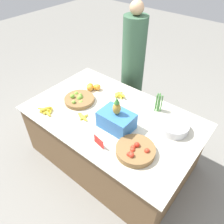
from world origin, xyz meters
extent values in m
plane|color=gray|center=(0.00, 0.00, 0.00)|extent=(12.00, 12.00, 0.00)
cube|color=brown|center=(0.00, 0.00, 0.34)|extent=(1.78, 1.11, 0.67)
cube|color=beige|center=(0.00, 0.00, 0.68)|extent=(1.86, 1.16, 0.01)
cylinder|color=olive|center=(-0.45, -0.04, 0.71)|extent=(0.34, 0.34, 0.05)
sphere|color=#6BA333|center=(-0.45, -0.04, 0.73)|extent=(0.05, 0.05, 0.05)
sphere|color=#7AB238|center=(-0.46, -0.03, 0.72)|extent=(0.05, 0.05, 0.05)
sphere|color=#7AB238|center=(-0.52, -0.09, 0.75)|extent=(0.05, 0.05, 0.05)
sphere|color=#7AB238|center=(-0.54, 0.00, 0.73)|extent=(0.05, 0.05, 0.05)
sphere|color=#6BA333|center=(-0.44, -0.02, 0.73)|extent=(0.05, 0.05, 0.05)
sphere|color=#89BC42|center=(-0.45, -0.04, 0.74)|extent=(0.05, 0.05, 0.05)
sphere|color=#7AB238|center=(-0.39, -0.08, 0.72)|extent=(0.05, 0.05, 0.05)
sphere|color=#7AB238|center=(-0.53, -0.08, 0.71)|extent=(0.05, 0.05, 0.05)
sphere|color=#89BC42|center=(-0.43, -0.15, 0.74)|extent=(0.04, 0.04, 0.04)
sphere|color=#6BA333|center=(-0.44, -0.05, 0.73)|extent=(0.05, 0.05, 0.05)
sphere|color=#7AB238|center=(-0.39, -0.08, 0.71)|extent=(0.05, 0.05, 0.05)
sphere|color=#7AB238|center=(-0.47, -0.01, 0.75)|extent=(0.05, 0.05, 0.05)
sphere|color=#89BC42|center=(-0.48, 0.00, 0.73)|extent=(0.05, 0.05, 0.05)
cylinder|color=olive|center=(0.48, -0.26, 0.71)|extent=(0.35, 0.35, 0.06)
sphere|color=red|center=(0.47, -0.29, 0.74)|extent=(0.05, 0.05, 0.05)
sphere|color=red|center=(0.49, -0.27, 0.71)|extent=(0.04, 0.04, 0.04)
sphere|color=red|center=(0.49, -0.35, 0.71)|extent=(0.04, 0.04, 0.04)
sphere|color=red|center=(0.48, -0.33, 0.75)|extent=(0.04, 0.04, 0.04)
sphere|color=red|center=(0.46, -0.27, 0.74)|extent=(0.05, 0.05, 0.05)
sphere|color=red|center=(0.57, -0.22, 0.75)|extent=(0.05, 0.05, 0.05)
sphere|color=red|center=(0.47, -0.23, 0.76)|extent=(0.05, 0.05, 0.05)
sphere|color=red|center=(0.47, -0.35, 0.75)|extent=(0.04, 0.04, 0.04)
sphere|color=red|center=(0.50, -0.35, 0.76)|extent=(0.05, 0.05, 0.05)
sphere|color=red|center=(0.41, -0.27, 0.72)|extent=(0.04, 0.04, 0.04)
sphere|color=orange|center=(-0.51, 0.19, 0.72)|extent=(0.08, 0.08, 0.08)
sphere|color=orange|center=(-0.45, 0.26, 0.72)|extent=(0.08, 0.08, 0.08)
sphere|color=orange|center=(-0.53, 0.22, 0.72)|extent=(0.08, 0.08, 0.08)
sphere|color=orange|center=(-0.46, 0.25, 0.72)|extent=(0.07, 0.07, 0.07)
cylinder|color=silver|center=(0.61, 0.22, 0.73)|extent=(0.29, 0.29, 0.09)
cube|color=red|center=(0.17, -0.40, 0.73)|extent=(0.13, 0.03, 0.09)
cube|color=#3370B7|center=(0.14, -0.11, 0.77)|extent=(0.34, 0.24, 0.18)
ellipsoid|color=#B28E38|center=(0.14, -0.11, 0.93)|extent=(0.08, 0.08, 0.13)
cone|color=#387A33|center=(0.14, -0.11, 1.02)|extent=(0.06, 0.06, 0.06)
cylinder|color=#428438|center=(0.32, 0.41, 0.79)|extent=(0.01, 0.01, 0.21)
cylinder|color=#428438|center=(0.33, 0.39, 0.79)|extent=(0.01, 0.01, 0.21)
cylinder|color=#428438|center=(0.33, 0.38, 0.79)|extent=(0.01, 0.01, 0.21)
cylinder|color=#4C8E42|center=(0.36, 0.39, 0.79)|extent=(0.01, 0.01, 0.21)
cylinder|color=#4C8E42|center=(0.34, 0.37, 0.79)|extent=(0.01, 0.01, 0.21)
cylinder|color=#4C8E42|center=(0.32, 0.39, 0.79)|extent=(0.01, 0.01, 0.21)
cylinder|color=#4C8E42|center=(0.35, 0.38, 0.79)|extent=(0.01, 0.01, 0.21)
cylinder|color=#4C8E42|center=(0.30, 0.40, 0.79)|extent=(0.01, 0.01, 0.21)
cylinder|color=#428438|center=(0.31, 0.36, 0.79)|extent=(0.01, 0.01, 0.21)
ellipsoid|color=yellow|center=(-0.61, -0.41, 0.70)|extent=(0.09, 0.13, 0.03)
ellipsoid|color=yellow|center=(-0.57, -0.37, 0.70)|extent=(0.11, 0.10, 0.03)
ellipsoid|color=yellow|center=(-0.59, -0.40, 0.70)|extent=(0.08, 0.13, 0.03)
ellipsoid|color=yellow|center=(-0.58, -0.39, 0.70)|extent=(0.05, 0.14, 0.04)
ellipsoid|color=yellow|center=(-0.55, -0.42, 0.70)|extent=(0.13, 0.07, 0.03)
ellipsoid|color=yellow|center=(-0.59, -0.41, 0.73)|extent=(0.08, 0.13, 0.03)
ellipsoid|color=yellow|center=(-0.62, -0.42, 0.72)|extent=(0.15, 0.09, 0.03)
ellipsoid|color=yellow|center=(-0.20, -0.23, 0.70)|extent=(0.14, 0.03, 0.03)
ellipsoid|color=yellow|center=(-0.24, -0.22, 0.70)|extent=(0.12, 0.03, 0.03)
ellipsoid|color=yellow|center=(-0.21, -0.22, 0.70)|extent=(0.04, 0.12, 0.03)
ellipsoid|color=yellow|center=(-0.24, -0.21, 0.70)|extent=(0.12, 0.06, 0.03)
ellipsoid|color=yellow|center=(-0.15, 0.34, 0.70)|extent=(0.13, 0.12, 0.03)
ellipsoid|color=yellow|center=(-0.16, 0.32, 0.70)|extent=(0.12, 0.04, 0.04)
ellipsoid|color=yellow|center=(-0.14, 0.31, 0.70)|extent=(0.11, 0.12, 0.03)
ellipsoid|color=yellow|center=(-0.14, 0.32, 0.70)|extent=(0.12, 0.08, 0.03)
ellipsoid|color=yellow|center=(-0.15, 0.32, 0.70)|extent=(0.13, 0.06, 0.03)
ellipsoid|color=yellow|center=(-0.15, 0.33, 0.72)|extent=(0.03, 0.12, 0.03)
ellipsoid|color=yellow|center=(-0.12, 0.32, 0.73)|extent=(0.14, 0.06, 0.03)
cylinder|color=#385B42|center=(-0.34, 0.86, 0.73)|extent=(0.30, 0.30, 1.45)
sphere|color=tan|center=(-0.34, 0.86, 1.53)|extent=(0.17, 0.17, 0.17)
camera|label=1|loc=(1.11, -1.36, 2.23)|focal=35.00mm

